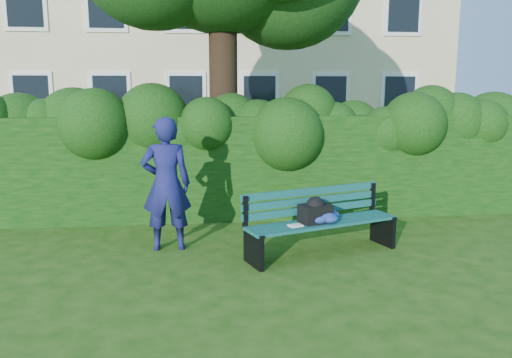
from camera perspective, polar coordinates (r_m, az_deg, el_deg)
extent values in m
plane|color=#1D470C|center=(7.00, 0.57, -8.55)|extent=(80.00, 80.00, 0.00)
cube|color=white|center=(17.34, -24.22, 8.52)|extent=(1.30, 0.08, 1.60)
cube|color=black|center=(17.31, -24.26, 8.52)|extent=(1.05, 0.04, 1.35)
cube|color=white|center=(16.79, -16.30, 8.98)|extent=(1.30, 0.08, 1.60)
cube|color=black|center=(16.75, -16.32, 8.97)|extent=(1.05, 0.04, 1.35)
cube|color=white|center=(16.56, -7.98, 9.27)|extent=(1.30, 0.08, 1.60)
cube|color=black|center=(16.52, -7.99, 9.27)|extent=(1.05, 0.04, 1.35)
cube|color=white|center=(16.68, 0.40, 9.38)|extent=(1.30, 0.08, 1.60)
cube|color=black|center=(16.64, 0.41, 9.37)|extent=(1.05, 0.04, 1.35)
cube|color=white|center=(17.14, 8.49, 9.29)|extent=(1.30, 0.08, 1.60)
cube|color=black|center=(17.10, 8.53, 9.29)|extent=(1.05, 0.04, 1.35)
cube|color=white|center=(17.91, 16.02, 9.04)|extent=(1.30, 0.08, 1.60)
cube|color=black|center=(17.87, 16.07, 9.04)|extent=(1.05, 0.04, 1.35)
cube|color=white|center=(17.53, -24.93, 17.69)|extent=(1.30, 0.08, 1.60)
cube|color=black|center=(17.49, -24.97, 17.70)|extent=(1.05, 0.04, 1.35)
cube|color=white|center=(16.98, -16.80, 18.46)|extent=(1.30, 0.08, 1.60)
cube|color=black|center=(16.94, -16.82, 18.47)|extent=(1.05, 0.04, 1.35)
cube|color=white|center=(16.75, -8.23, 18.89)|extent=(1.30, 0.08, 1.60)
cube|color=black|center=(16.71, -8.24, 18.91)|extent=(1.05, 0.04, 1.35)
cube|color=white|center=(16.87, 0.41, 18.93)|extent=(1.30, 0.08, 1.60)
cube|color=black|center=(16.83, 0.43, 18.95)|extent=(1.05, 0.04, 1.35)
cube|color=white|center=(17.32, 8.75, 18.59)|extent=(1.30, 0.08, 1.60)
cube|color=black|center=(17.29, 8.79, 18.60)|extent=(1.05, 0.04, 1.35)
cube|color=white|center=(18.09, 16.48, 17.94)|extent=(1.30, 0.08, 1.60)
cube|color=black|center=(18.05, 16.53, 17.95)|extent=(1.05, 0.04, 1.35)
cube|color=black|center=(8.92, -1.18, 1.50)|extent=(10.00, 1.00, 1.80)
cylinder|color=black|center=(9.63, -3.75, 11.38)|extent=(0.53, 0.53, 4.90)
cube|color=#0E463D|center=(6.77, 8.47, -5.33)|extent=(2.11, 0.82, 0.04)
cube|color=#0E463D|center=(6.87, 7.91, -5.10)|extent=(2.11, 0.82, 0.04)
cube|color=#0E463D|center=(6.96, 7.36, -4.87)|extent=(2.11, 0.82, 0.04)
cube|color=#0E463D|center=(7.06, 6.83, -4.65)|extent=(2.11, 0.82, 0.04)
cube|color=#0E463D|center=(7.09, 6.50, -3.48)|extent=(2.09, 0.76, 0.10)
cube|color=#0E463D|center=(7.07, 6.48, -2.44)|extent=(2.09, 0.76, 0.10)
cube|color=#0E463D|center=(7.05, 6.46, -1.40)|extent=(2.09, 0.76, 0.10)
cube|color=black|center=(6.48, -0.28, -8.05)|extent=(0.22, 0.49, 0.44)
cube|color=black|center=(6.59, -1.26, -3.86)|extent=(0.08, 0.08, 0.45)
cube|color=black|center=(6.37, -0.08, -6.30)|extent=(0.19, 0.42, 0.05)
cube|color=black|center=(7.59, 14.27, -5.64)|extent=(0.22, 0.49, 0.44)
cube|color=black|center=(7.68, 13.17, -2.10)|extent=(0.08, 0.08, 0.45)
cube|color=black|center=(7.49, 14.59, -4.11)|extent=(0.19, 0.42, 0.05)
cube|color=white|center=(6.63, 4.53, -5.32)|extent=(0.21, 0.18, 0.02)
cube|color=black|center=(6.81, 6.80, -3.94)|extent=(0.48, 0.40, 0.25)
imported|color=#181954|center=(7.09, -10.22, -0.58)|extent=(0.70, 0.48, 1.89)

